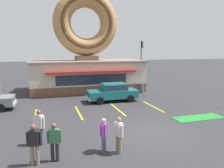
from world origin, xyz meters
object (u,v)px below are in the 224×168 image
Objects in this scene: pedestrian_beanie_man at (104,133)px; golf_ball at (187,117)px; car_teal at (113,92)px; trash_bin at (141,88)px; pedestrian_leather_jacket_man at (39,126)px; putting_flag_pin at (218,110)px; pedestrian_clipboard_woman at (54,140)px; pedestrian_blue_sweater_man at (34,143)px; pedestrian_hooded_kid at (119,133)px; traffic_light_pole at (141,56)px.

golf_ball is at bearing 25.35° from pedestrian_beanie_man.
trash_bin is at bearing 34.95° from car_teal.
pedestrian_leather_jacket_man is (-6.05, -7.60, 0.09)m from car_teal.
pedestrian_clipboard_woman reaches higher than putting_flag_pin.
pedestrian_blue_sweater_man is (-11.76, -3.14, 0.50)m from putting_flag_pin.
pedestrian_hooded_kid reaches higher than pedestrian_beanie_man.
traffic_light_pole is (10.83, 19.82, 2.85)m from pedestrian_beanie_man.
pedestrian_hooded_kid reaches higher than golf_ball.
trash_bin is at bearing 45.91° from pedestrian_leather_jacket_man.
putting_flag_pin is 0.12× the size of car_teal.
pedestrian_blue_sweater_man is 24.55m from traffic_light_pole.
pedestrian_hooded_kid is (-6.03, -3.46, 0.86)m from golf_ball.
pedestrian_beanie_man is 22.77m from traffic_light_pole.
trash_bin is at bearing 85.57° from golf_ball.
golf_ball is 8.89m from trash_bin.
pedestrian_beanie_man is (2.91, 0.33, -0.08)m from pedestrian_blue_sweater_man.
traffic_light_pole is at bearing 75.89° from golf_ball.
pedestrian_hooded_kid is 3.87m from pedestrian_leather_jacket_man.
traffic_light_pole reaches higher than pedestrian_leather_jacket_man.
pedestrian_hooded_kid is at bearing -116.92° from traffic_light_pole.
golf_ball is at bearing 21.11° from pedestrian_clipboard_woman.
pedestrian_clipboard_woman is 0.28× the size of traffic_light_pole.
car_teal is 10.88m from pedestrian_clipboard_woman.
golf_ball is 17.58m from traffic_light_pole.
traffic_light_pole is at bearing 53.31° from pedestrian_leather_jacket_man.
pedestrian_hooded_kid is 0.95× the size of pedestrian_leather_jacket_man.
pedestrian_clipboard_woman is (-8.78, -3.39, 0.85)m from golf_ball.
trash_bin is at bearing -114.13° from traffic_light_pole.
car_teal is 4.93m from trash_bin.
golf_ball is at bearing -60.99° from car_teal.
pedestrian_clipboard_woman is (0.62, -1.83, -0.07)m from pedestrian_leather_jacket_man.
pedestrian_leather_jacket_man is at bearing -128.56° from car_teal.
traffic_light_pole is at bearing 61.36° from pedestrian_beanie_man.
putting_flag_pin is at bearing 20.78° from pedestrian_hooded_kid.
putting_flag_pin is at bearing -48.89° from car_teal.
trash_bin is (0.69, 8.85, 0.45)m from golf_ball.
trash_bin is at bearing 52.29° from pedestrian_clipboard_woman.
pedestrian_leather_jacket_man is at bearing -134.09° from trash_bin.
trash_bin is (4.03, 2.82, -0.37)m from car_teal.
pedestrian_blue_sweater_man reaches higher than pedestrian_hooded_kid.
pedestrian_leather_jacket_man is 3.19m from pedestrian_beanie_man.
pedestrian_leather_jacket_man is 1.06× the size of pedestrian_clipboard_woman.
pedestrian_clipboard_woman is at bearing -158.89° from golf_ball.
car_teal is at bearing -145.05° from trash_bin.
traffic_light_pole reaches higher than car_teal.
traffic_light_pole reaches higher than pedestrian_beanie_man.
golf_ball is 7.01m from pedestrian_hooded_kid.
pedestrian_hooded_kid is 0.28× the size of traffic_light_pole.
pedestrian_blue_sweater_man reaches higher than golf_ball.
pedestrian_leather_jacket_man is at bearing -126.69° from traffic_light_pole.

